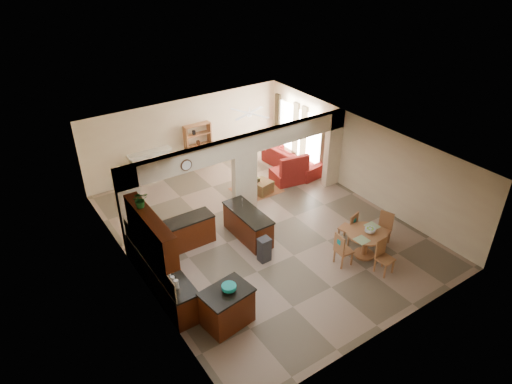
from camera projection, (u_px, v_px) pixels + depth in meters
floor at (262, 229)px, 14.26m from camera, size 10.00×10.00×0.00m
ceiling at (263, 147)px, 12.84m from camera, size 10.00×10.00×0.00m
wall_back at (187, 135)px, 17.13m from camera, size 8.00×0.00×8.00m
wall_front at (392, 286)px, 9.98m from camera, size 8.00×0.00×8.00m
wall_left at (134, 234)px, 11.63m from camera, size 0.00×10.00×10.00m
wall_right at (359, 157)px, 15.48m from camera, size 0.00×10.00×10.00m
partition_left_pier at (131, 213)px, 12.49m from camera, size 0.60×0.25×2.80m
partition_center_pier at (245, 185)px, 14.42m from camera, size 0.80×0.25×2.20m
partition_right_pier at (333, 149)px, 16.05m from camera, size 0.60×0.25×2.80m
partition_header at (244, 145)px, 13.71m from camera, size 8.00×0.25×0.60m
kitchen_counter at (168, 258)px, 12.28m from camera, size 2.52×3.29×1.48m
upper_cabinets at (150, 231)px, 10.88m from camera, size 0.35×2.40×0.90m
peninsula at (248, 225)px, 13.66m from camera, size 0.70×1.85×0.91m
wall_clock at (186, 165)px, 12.66m from camera, size 0.34×0.03×0.34m
rug at (257, 190)px, 16.34m from camera, size 1.60×1.30×0.01m
fireplace at (151, 166)px, 16.64m from camera, size 1.60×0.35×1.20m
shelving_unit at (198, 146)px, 17.42m from camera, size 1.00×0.32×1.80m
window_a at (314, 140)px, 17.21m from camera, size 0.02×0.90×1.90m
window_b at (287, 126)px, 18.42m from camera, size 0.02×0.90×1.90m
glazed_door at (300, 136)px, 17.89m from camera, size 0.02×0.70×2.10m
drape_a_left at (324, 146)px, 16.76m from camera, size 0.10×0.28×2.30m
drape_a_right at (303, 135)px, 17.62m from camera, size 0.10×0.28×2.30m
drape_b_left at (295, 131)px, 17.97m from camera, size 0.10×0.28×2.30m
drape_b_right at (277, 121)px, 18.83m from camera, size 0.10×0.28×2.30m
ceiling_fan at (249, 113)px, 15.83m from camera, size 1.00×1.00×0.10m
kitchen_island at (227, 307)px, 10.66m from camera, size 1.25×0.97×0.99m
teal_bowl at (229, 288)px, 10.39m from camera, size 0.34×0.34×0.16m
trash_can at (264, 250)px, 12.77m from camera, size 0.33×0.28×0.68m
dining_table at (366, 241)px, 12.88m from camera, size 1.15×1.15×0.78m
fruit_bowl at (370, 230)px, 12.72m from camera, size 0.30×0.30×0.16m
sofa at (292, 160)px, 17.61m from camera, size 2.65×1.27×0.75m
chaise at (288, 176)px, 16.81m from camera, size 1.26×1.09×0.45m
armchair at (247, 185)px, 16.03m from camera, size 0.79×0.81×0.62m
ottoman at (262, 187)px, 16.09m from camera, size 0.73×0.73×0.45m
plant at (140, 200)px, 10.85m from camera, size 0.40×0.36×0.41m
chair_north at (350, 226)px, 13.41m from camera, size 0.51×0.51×1.02m
chair_east at (384, 227)px, 13.39m from camera, size 0.54×0.54×1.02m
chair_south at (383, 255)px, 12.27m from camera, size 0.45×0.45×1.02m
chair_west at (342, 249)px, 12.50m from camera, size 0.45×0.45×1.02m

